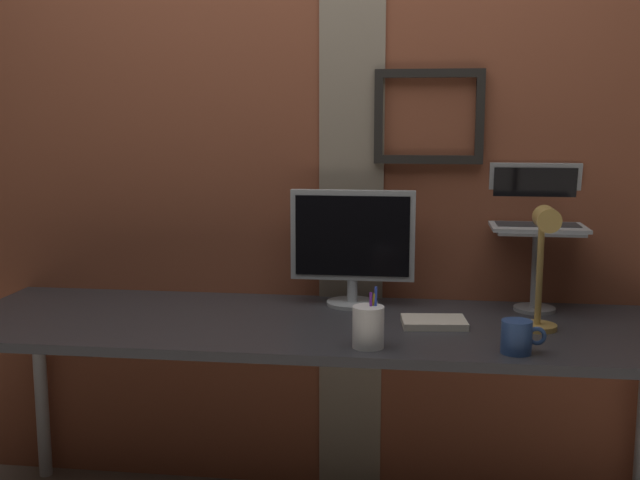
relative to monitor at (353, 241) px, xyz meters
The scene contains 9 objects.
brick_wall_back 0.42m from the monitor, 129.78° to the left, with size 3.71×0.16×2.63m.
desk 0.39m from the monitor, 111.89° to the right, with size 2.35×0.72×0.74m.
monitor is the anchor object (origin of this frame).
laptop_stand 0.62m from the monitor, ahead, with size 0.28×0.22×0.28m.
laptop 0.64m from the monitor, ahead, with size 0.31×0.25×0.21m.
desk_lamp 0.67m from the monitor, 25.92° to the right, with size 0.12×0.20×0.39m.
pen_cup 0.53m from the monitor, 79.57° to the right, with size 0.09×0.09×0.18m.
coffee_mug 0.73m from the monitor, 44.43° to the right, with size 0.12×0.09×0.09m.
paper_clutter_stack 0.43m from the monitor, 40.23° to the right, with size 0.20×0.14×0.02m, color silver.
Camera 1 is at (0.39, -2.43, 1.39)m, focal length 43.37 mm.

